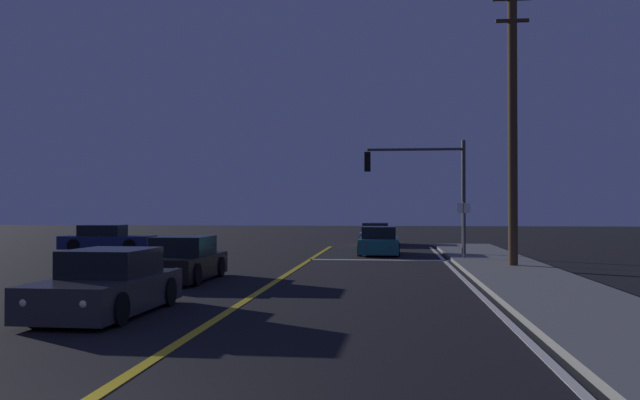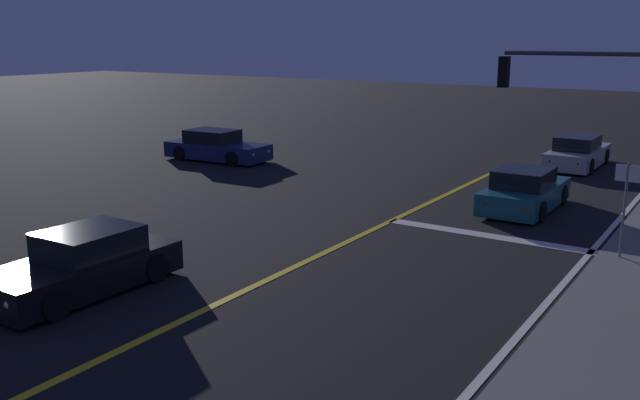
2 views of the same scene
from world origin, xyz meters
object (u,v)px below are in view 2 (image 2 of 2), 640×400
Objects in this scene: car_far_approaching_navy at (217,147)px; car_following_oncoming_teal at (524,192)px; car_lead_oncoming_silver at (578,153)px; traffic_signal_near_right at (595,103)px; street_sign_corner at (626,196)px; car_parked_curb_black at (84,265)px.

car_far_approaching_navy and car_following_oncoming_teal have the same top height.
traffic_signal_near_right is (2.46, -9.78, 3.00)m from car_lead_oncoming_silver.
car_far_approaching_navy is at bearing 162.53° from street_sign_corner.
car_far_approaching_navy is 15.51m from car_lead_oncoming_silver.
car_parked_curb_black is 12.55m from street_sign_corner.
street_sign_corner reaches higher than car_following_oncoming_teal.
car_far_approaching_navy is 1.11× the size of car_parked_curb_black.
car_parked_curb_black is at bearing -138.34° from street_sign_corner.
car_far_approaching_navy and car_lead_oncoming_silver have the same top height.
car_parked_curb_black is 13.62m from car_following_oncoming_teal.
car_parked_curb_black is 1.01× the size of car_following_oncoming_teal.
street_sign_corner is (9.34, 8.31, 1.07)m from car_parked_curb_black.
car_lead_oncoming_silver is (-0.34, 8.57, 0.00)m from car_following_oncoming_teal.
car_parked_curb_black is at bearing 28.55° from car_far_approaching_navy.
street_sign_corner is (1.43, -2.80, -1.93)m from traffic_signal_near_right.
car_following_oncoming_teal is 8.57m from car_lead_oncoming_silver.
car_parked_curb_black and car_following_oncoming_teal have the same top height.
car_following_oncoming_teal is 0.90× the size of car_lead_oncoming_silver.
car_far_approaching_navy is 16.80m from traffic_signal_near_right.
car_far_approaching_navy is 0.90× the size of traffic_signal_near_right.
car_following_oncoming_teal is 5.47m from street_sign_corner.
street_sign_corner is at bearing -72.43° from car_lead_oncoming_silver.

